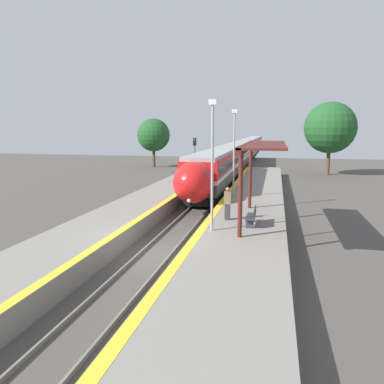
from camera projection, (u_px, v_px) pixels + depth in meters
ground_plane at (156, 255)px, 17.09m from camera, size 120.00×120.00×0.00m
rail_left at (141, 252)px, 17.23m from camera, size 0.08×90.00×0.15m
rail_right at (171, 255)px, 16.92m from camera, size 0.08×90.00×0.15m
train at (244, 150)px, 61.80m from camera, size 2.77×81.11×3.77m
platform_right at (238, 251)px, 16.20m from camera, size 4.15×64.00×0.95m
platform_left at (87, 240)px, 17.75m from camera, size 3.60×64.00×0.95m
platform_bench at (252, 216)px, 18.64m from camera, size 0.44×1.70×0.89m
person_waiting at (228, 203)px, 19.67m from camera, size 0.36×0.23×1.74m
railway_signal at (195, 159)px, 34.69m from camera, size 0.28×0.28×4.86m
lamppost_near at (212, 158)px, 17.17m from camera, size 0.36×0.20×6.06m
lamppost_mid at (234, 148)px, 25.88m from camera, size 0.36×0.20×6.06m
station_canopy at (258, 149)px, 18.97m from camera, size 2.02×9.36×4.03m
background_tree_left at (154, 135)px, 55.48m from camera, size 4.85×4.85×7.21m
background_tree_right at (330, 128)px, 45.81m from camera, size 6.27×6.27×8.96m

